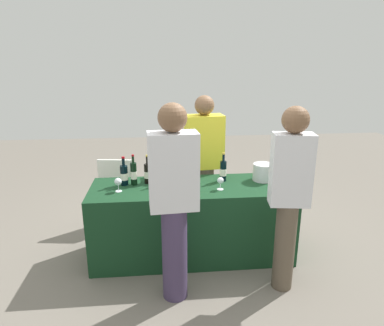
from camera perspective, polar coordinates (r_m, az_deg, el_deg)
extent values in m
plane|color=slate|center=(3.93, 0.00, -14.75)|extent=(12.00, 12.00, 0.00)
cube|color=#14381E|center=(3.74, 0.00, -9.55)|extent=(2.09, 0.71, 0.79)
cylinder|color=black|center=(3.65, -11.17, -2.01)|extent=(0.08, 0.08, 0.21)
cylinder|color=black|center=(3.61, -11.29, 0.16)|extent=(0.03, 0.03, 0.08)
cylinder|color=maroon|center=(3.59, -11.34, 0.89)|extent=(0.03, 0.03, 0.02)
cylinder|color=silver|center=(3.65, -11.16, -2.17)|extent=(0.08, 0.08, 0.07)
cylinder|color=black|center=(3.63, -9.62, -1.78)|extent=(0.07, 0.07, 0.24)
cylinder|color=black|center=(3.59, -9.74, 0.56)|extent=(0.02, 0.02, 0.07)
cylinder|color=maroon|center=(3.57, -9.78, 1.25)|extent=(0.03, 0.03, 0.02)
cylinder|color=silver|center=(3.63, -9.61, -1.96)|extent=(0.07, 0.07, 0.08)
cylinder|color=black|center=(3.66, -7.32, -1.75)|extent=(0.08, 0.08, 0.21)
cylinder|color=black|center=(3.62, -7.40, 0.44)|extent=(0.03, 0.03, 0.08)
cylinder|color=gold|center=(3.61, -7.43, 1.21)|extent=(0.03, 0.03, 0.02)
cylinder|color=silver|center=(3.67, -7.31, -1.90)|extent=(0.08, 0.08, 0.07)
cylinder|color=black|center=(3.61, -4.23, -1.73)|extent=(0.07, 0.07, 0.23)
cylinder|color=black|center=(3.56, -4.28, 0.68)|extent=(0.03, 0.03, 0.08)
cylinder|color=black|center=(3.55, -4.30, 1.44)|extent=(0.03, 0.03, 0.02)
cylinder|color=silver|center=(3.61, -4.22, -1.90)|extent=(0.07, 0.07, 0.08)
cylinder|color=black|center=(3.71, 5.17, -1.35)|extent=(0.07, 0.07, 0.22)
cylinder|color=black|center=(3.67, 5.23, 0.85)|extent=(0.03, 0.03, 0.08)
cylinder|color=gold|center=(3.65, 5.25, 1.56)|extent=(0.03, 0.03, 0.02)
cylinder|color=silver|center=(3.71, 5.17, -1.51)|extent=(0.07, 0.07, 0.08)
cylinder|color=silver|center=(3.51, -12.03, -4.59)|extent=(0.07, 0.07, 0.00)
cylinder|color=silver|center=(3.50, -12.07, -4.05)|extent=(0.01, 0.01, 0.07)
sphere|color=silver|center=(3.48, -12.13, -3.03)|extent=(0.07, 0.07, 0.07)
sphere|color=#590C19|center=(3.48, -12.12, -3.23)|extent=(0.04, 0.04, 0.04)
cylinder|color=silver|center=(3.41, 0.01, -4.84)|extent=(0.06, 0.06, 0.00)
cylinder|color=silver|center=(3.40, 0.01, -4.19)|extent=(0.01, 0.01, 0.08)
sphere|color=silver|center=(3.37, 0.01, -3.04)|extent=(0.07, 0.07, 0.07)
sphere|color=#590C19|center=(3.38, 0.01, -3.25)|extent=(0.04, 0.04, 0.04)
cylinder|color=silver|center=(3.50, 4.69, -4.35)|extent=(0.07, 0.07, 0.00)
cylinder|color=silver|center=(3.49, 4.71, -3.83)|extent=(0.01, 0.01, 0.06)
sphere|color=silver|center=(3.46, 4.73, -2.89)|extent=(0.07, 0.07, 0.07)
sphere|color=#590C19|center=(3.47, 4.73, -3.07)|extent=(0.04, 0.04, 0.04)
cylinder|color=silver|center=(3.80, 11.70, -1.48)|extent=(0.22, 0.22, 0.18)
cylinder|color=brown|center=(4.24, 1.91, -6.02)|extent=(0.24, 0.24, 0.83)
cube|color=yellow|center=(4.01, 2.01, 3.54)|extent=(0.46, 0.29, 0.62)
sphere|color=brown|center=(3.94, 2.07, 9.53)|extent=(0.22, 0.22, 0.22)
cylinder|color=#3F3351|center=(3.11, -2.88, -14.68)|extent=(0.22, 0.22, 0.86)
cube|color=silver|center=(2.80, -3.10, -1.40)|extent=(0.42, 0.25, 0.65)
sphere|color=brown|center=(2.69, -3.25, 7.52)|extent=(0.23, 0.23, 0.23)
cylinder|color=brown|center=(3.34, 15.05, -13.19)|extent=(0.19, 0.19, 0.84)
cube|color=silver|center=(3.05, 16.09, -1.09)|extent=(0.36, 0.23, 0.63)
sphere|color=brown|center=(2.95, 16.76, 6.87)|extent=(0.23, 0.23, 0.23)
cube|color=white|center=(4.50, -12.33, -4.76)|extent=(0.44, 0.09, 0.86)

